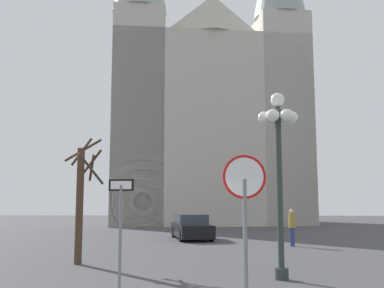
{
  "coord_description": "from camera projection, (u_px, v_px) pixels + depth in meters",
  "views": [
    {
      "loc": [
        1.08,
        -6.94,
        2.03
      ],
      "look_at": [
        0.3,
        18.19,
        5.24
      ],
      "focal_mm": 42.24,
      "sensor_mm": 36.0,
      "label": 1
    }
  ],
  "objects": [
    {
      "name": "street_lamp",
      "position": [
        279.0,
        147.0,
        12.24
      ],
      "size": [
        1.09,
        0.99,
        5.0
      ],
      "color": "#2D3833",
      "rests_on": "ground"
    },
    {
      "name": "pedestrian_walking",
      "position": [
        292.0,
        224.0,
        20.7
      ],
      "size": [
        0.32,
        0.32,
        1.69
      ],
      "color": "navy",
      "rests_on": "ground"
    },
    {
      "name": "bare_tree",
      "position": [
        81.0,
        198.0,
        15.0
      ],
      "size": [
        1.51,
        1.52,
        4.23
      ],
      "color": "#473323",
      "rests_on": "ground"
    },
    {
      "name": "parked_car_near_black",
      "position": [
        191.0,
        227.0,
        24.59
      ],
      "size": [
        2.54,
        4.64,
        1.35
      ],
      "color": "black",
      "rests_on": "ground"
    },
    {
      "name": "cathedral",
      "position": [
        207.0,
        112.0,
        42.88
      ],
      "size": [
        18.85,
        15.25,
        32.03
      ],
      "color": "#BCB5A5",
      "rests_on": "ground"
    },
    {
      "name": "stop_sign",
      "position": [
        245.0,
        203.0,
        8.0
      ],
      "size": [
        0.79,
        0.14,
        2.86
      ],
      "color": "slate",
      "rests_on": "ground"
    },
    {
      "name": "one_way_arrow_sign",
      "position": [
        120.0,
        223.0,
        9.87
      ],
      "size": [
        0.56,
        0.07,
        2.52
      ],
      "color": "slate",
      "rests_on": "ground"
    }
  ]
}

